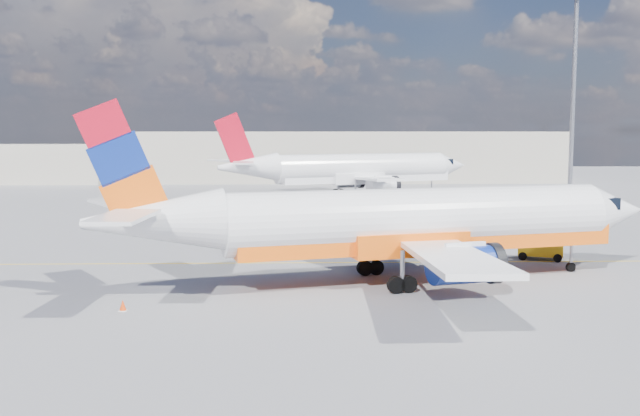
{
  "coord_description": "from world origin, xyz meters",
  "views": [
    {
      "loc": [
        -1.47,
        -40.78,
        8.23
      ],
      "look_at": [
        -0.3,
        2.46,
        3.5
      ],
      "focal_mm": 40.0,
      "sensor_mm": 36.0,
      "label": 1
    }
  ],
  "objects_px": {
    "gse_tug": "(539,245)",
    "traffic_cone": "(123,306)",
    "main_jet": "(402,223)",
    "second_jet": "(354,170)"
  },
  "relations": [
    {
      "from": "gse_tug",
      "to": "traffic_cone",
      "type": "height_order",
      "value": "gse_tug"
    },
    {
      "from": "main_jet",
      "to": "second_jet",
      "type": "bearing_deg",
      "value": 73.93
    },
    {
      "from": "main_jet",
      "to": "gse_tug",
      "type": "distance_m",
      "value": 12.16
    },
    {
      "from": "gse_tug",
      "to": "second_jet",
      "type": "bearing_deg",
      "value": 122.79
    },
    {
      "from": "traffic_cone",
      "to": "gse_tug",
      "type": "bearing_deg",
      "value": 28.11
    },
    {
      "from": "main_jet",
      "to": "traffic_cone",
      "type": "xyz_separation_m",
      "value": [
        -13.59,
        -5.76,
        -3.02
      ]
    },
    {
      "from": "gse_tug",
      "to": "traffic_cone",
      "type": "bearing_deg",
      "value": -130.67
    },
    {
      "from": "second_jet",
      "to": "traffic_cone",
      "type": "bearing_deg",
      "value": -126.86
    },
    {
      "from": "second_jet",
      "to": "traffic_cone",
      "type": "height_order",
      "value": "second_jet"
    },
    {
      "from": "second_jet",
      "to": "gse_tug",
      "type": "height_order",
      "value": "second_jet"
    }
  ]
}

